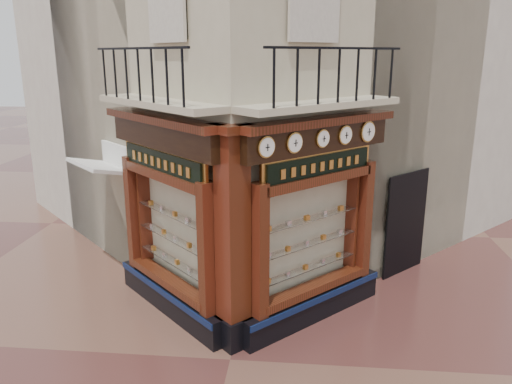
# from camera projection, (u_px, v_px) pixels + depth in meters

# --- Properties ---
(ground) EXTENTS (80.00, 80.00, 0.00)m
(ground) POSITION_uv_depth(u_px,v_px,m) (230.00, 360.00, 8.55)
(ground) COLOR #502A25
(ground) RESTS_ON ground
(main_building) EXTENTS (11.31, 11.31, 12.00)m
(main_building) POSITION_uv_depth(u_px,v_px,m) (261.00, 16.00, 12.84)
(main_building) COLOR #C0B496
(main_building) RESTS_ON ground
(neighbour_left) EXTENTS (11.31, 11.31, 11.00)m
(neighbour_left) POSITION_uv_depth(u_px,v_px,m) (189.00, 39.00, 15.57)
(neighbour_left) COLOR beige
(neighbour_left) RESTS_ON ground
(neighbour_right) EXTENTS (11.31, 11.31, 11.00)m
(neighbour_right) POSITION_uv_depth(u_px,v_px,m) (349.00, 39.00, 15.12)
(neighbour_right) COLOR beige
(neighbour_right) RESTS_ON ground
(shopfront_left) EXTENTS (2.86, 2.86, 3.98)m
(shopfront_left) POSITION_uv_depth(u_px,v_px,m) (169.00, 219.00, 9.65)
(shopfront_left) COLOR black
(shopfront_left) RESTS_ON ground
(shopfront_right) EXTENTS (2.86, 2.86, 3.98)m
(shopfront_right) POSITION_uv_depth(u_px,v_px,m) (315.00, 223.00, 9.39)
(shopfront_right) COLOR black
(shopfront_right) RESTS_ON ground
(corner_pilaster) EXTENTS (0.85, 0.85, 3.98)m
(corner_pilaster) POSITION_uv_depth(u_px,v_px,m) (233.00, 243.00, 8.50)
(corner_pilaster) COLOR black
(corner_pilaster) RESTS_ON ground
(balcony) EXTENTS (5.94, 2.97, 1.03)m
(balcony) POSITION_uv_depth(u_px,v_px,m) (239.00, 103.00, 8.84)
(balcony) COLOR #C0B496
(balcony) RESTS_ON ground
(clock_a) EXTENTS (0.29, 0.29, 0.35)m
(clock_a) POSITION_uv_depth(u_px,v_px,m) (266.00, 147.00, 7.97)
(clock_a) COLOR #B2873B
(clock_a) RESTS_ON ground
(clock_b) EXTENTS (0.29, 0.29, 0.36)m
(clock_b) POSITION_uv_depth(u_px,v_px,m) (294.00, 143.00, 8.35)
(clock_b) COLOR #B2873B
(clock_b) RESTS_ON ground
(clock_c) EXTENTS (0.27, 0.27, 0.33)m
(clock_c) POSITION_uv_depth(u_px,v_px,m) (323.00, 139.00, 8.77)
(clock_c) COLOR #B2873B
(clock_c) RESTS_ON ground
(clock_d) EXTENTS (0.29, 0.29, 0.36)m
(clock_d) POSITION_uv_depth(u_px,v_px,m) (345.00, 135.00, 9.14)
(clock_d) COLOR #B2873B
(clock_d) RESTS_ON ground
(clock_e) EXTENTS (0.32, 0.32, 0.41)m
(clock_e) POSITION_uv_depth(u_px,v_px,m) (368.00, 132.00, 9.54)
(clock_e) COLOR #B2873B
(clock_e) RESTS_ON ground
(awning) EXTENTS (1.82, 1.82, 0.29)m
(awning) POSITION_uv_depth(u_px,v_px,m) (109.00, 273.00, 11.90)
(awning) COLOR white
(awning) RESTS_ON ground
(signboard_left) EXTENTS (2.12, 2.12, 0.57)m
(signboard_left) POSITION_uv_depth(u_px,v_px,m) (162.00, 163.00, 9.30)
(signboard_left) COLOR gold
(signboard_left) RESTS_ON ground
(signboard_right) EXTENTS (2.00, 2.00, 0.54)m
(signboard_right) POSITION_uv_depth(u_px,v_px,m) (320.00, 166.00, 9.03)
(signboard_right) COLOR gold
(signboard_right) RESTS_ON ground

